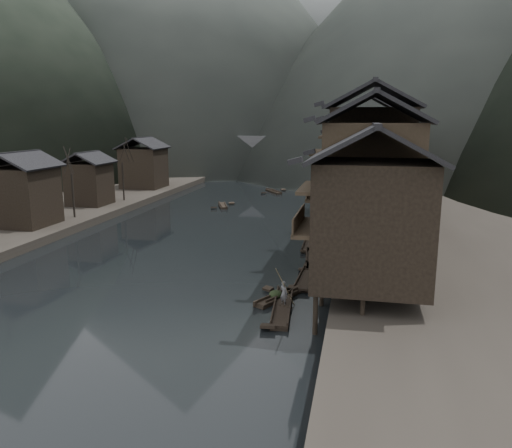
# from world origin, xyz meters

# --- Properties ---
(water) EXTENTS (300.00, 300.00, 0.00)m
(water) POSITION_xyz_m (0.00, 0.00, 0.00)
(water) COLOR black
(water) RESTS_ON ground
(right_bank) EXTENTS (40.00, 200.00, 1.80)m
(right_bank) POSITION_xyz_m (35.00, 40.00, 0.90)
(right_bank) COLOR #2D2823
(right_bank) RESTS_ON ground
(left_bank) EXTENTS (40.00, 200.00, 1.20)m
(left_bank) POSITION_xyz_m (-35.00, 40.00, 0.60)
(left_bank) COLOR #2D2823
(left_bank) RESTS_ON ground
(stilt_houses) EXTENTS (9.00, 67.60, 16.09)m
(stilt_houses) POSITION_xyz_m (17.28, 19.30, 9.00)
(stilt_houses) COLOR black
(stilt_houses) RESTS_ON ground
(left_houses) EXTENTS (8.10, 53.20, 8.73)m
(left_houses) POSITION_xyz_m (-20.50, 20.12, 5.66)
(left_houses) COLOR black
(left_houses) RESTS_ON left_bank
(bare_trees) EXTENTS (3.97, 41.69, 7.94)m
(bare_trees) POSITION_xyz_m (-17.00, 11.04, 6.81)
(bare_trees) COLOR black
(bare_trees) RESTS_ON left_bank
(moored_sampans) EXTENTS (2.76, 56.33, 0.47)m
(moored_sampans) POSITION_xyz_m (12.03, 17.11, 0.20)
(moored_sampans) COLOR black
(moored_sampans) RESTS_ON water
(midriver_boats) EXTENTS (11.76, 49.31, 0.45)m
(midriver_boats) POSITION_xyz_m (-2.25, 54.55, 0.20)
(midriver_boats) COLOR black
(midriver_boats) RESTS_ON water
(stone_bridge) EXTENTS (40.00, 6.00, 9.00)m
(stone_bridge) POSITION_xyz_m (-0.00, 72.00, 5.11)
(stone_bridge) COLOR #4C4C4F
(stone_bridge) RESTS_ON ground
(hills) EXTENTS (320.00, 380.00, 128.78)m
(hills) POSITION_xyz_m (4.47, 170.45, 57.23)
(hills) COLOR black
(hills) RESTS_ON ground
(hero_sampan) EXTENTS (2.78, 4.26, 0.43)m
(hero_sampan) POSITION_xyz_m (10.95, -5.20, 0.20)
(hero_sampan) COLOR black
(hero_sampan) RESTS_ON water
(cargo_heap) EXTENTS (0.98, 1.28, 0.59)m
(cargo_heap) POSITION_xyz_m (10.86, -5.03, 0.72)
(cargo_heap) COLOR black
(cargo_heap) RESTS_ON hero_sampan
(boatman) EXTENTS (0.76, 0.71, 1.75)m
(boatman) POSITION_xyz_m (11.69, -6.57, 1.30)
(boatman) COLOR slate
(boatman) RESTS_ON hero_sampan
(bamboo_pole) EXTENTS (1.33, 1.94, 3.62)m
(bamboo_pole) POSITION_xyz_m (11.89, -6.57, 3.99)
(bamboo_pole) COLOR #8C7A51
(bamboo_pole) RESTS_ON boatman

